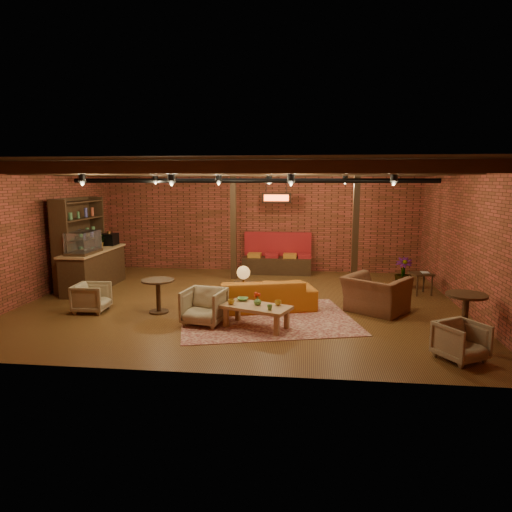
# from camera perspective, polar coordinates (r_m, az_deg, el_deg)

# --- Properties ---
(floor) EXTENTS (10.00, 10.00, 0.00)m
(floor) POSITION_cam_1_polar(r_m,az_deg,el_deg) (10.84, -1.86, -5.86)
(floor) COLOR #3C1E0F
(floor) RESTS_ON ground
(ceiling) EXTENTS (10.00, 8.00, 0.02)m
(ceiling) POSITION_cam_1_polar(r_m,az_deg,el_deg) (10.46, -1.96, 11.30)
(ceiling) COLOR black
(ceiling) RESTS_ON wall_back
(wall_back) EXTENTS (10.00, 0.02, 3.20)m
(wall_back) POSITION_cam_1_polar(r_m,az_deg,el_deg) (14.47, 0.42, 4.46)
(wall_back) COLOR brown
(wall_back) RESTS_ON ground
(wall_front) EXTENTS (10.00, 0.02, 3.20)m
(wall_front) POSITION_cam_1_polar(r_m,az_deg,el_deg) (6.64, -6.98, -1.58)
(wall_front) COLOR brown
(wall_front) RESTS_ON ground
(wall_left) EXTENTS (0.02, 8.00, 3.20)m
(wall_left) POSITION_cam_1_polar(r_m,az_deg,el_deg) (12.30, -25.65, 2.63)
(wall_left) COLOR brown
(wall_left) RESTS_ON ground
(wall_right) EXTENTS (0.02, 8.00, 3.20)m
(wall_right) POSITION_cam_1_polar(r_m,az_deg,el_deg) (10.97, 24.90, 1.97)
(wall_right) COLOR brown
(wall_right) RESTS_ON ground
(ceiling_beams) EXTENTS (9.80, 6.40, 0.22)m
(ceiling_beams) POSITION_cam_1_polar(r_m,az_deg,el_deg) (10.45, -1.96, 10.64)
(ceiling_beams) COLOR black
(ceiling_beams) RESTS_ON ceiling
(ceiling_pipe) EXTENTS (9.60, 0.12, 0.12)m
(ceiling_pipe) POSITION_cam_1_polar(r_m,az_deg,el_deg) (12.04, -0.81, 9.40)
(ceiling_pipe) COLOR black
(ceiling_pipe) RESTS_ON ceiling
(post_left) EXTENTS (0.16, 0.16, 3.20)m
(post_left) POSITION_cam_1_polar(r_m,az_deg,el_deg) (13.17, -2.83, 3.95)
(post_left) COLOR black
(post_left) RESTS_ON ground
(post_right) EXTENTS (0.16, 0.16, 3.20)m
(post_right) POSITION_cam_1_polar(r_m,az_deg,el_deg) (12.47, 12.34, 3.43)
(post_right) COLOR black
(post_right) RESTS_ON ground
(service_counter) EXTENTS (0.80, 2.50, 1.60)m
(service_counter) POSITION_cam_1_polar(r_m,az_deg,el_deg) (12.83, -19.63, -0.35)
(service_counter) COLOR black
(service_counter) RESTS_ON ground
(plant_counter) EXTENTS (0.35, 0.39, 0.30)m
(plant_counter) POSITION_cam_1_polar(r_m,az_deg,el_deg) (12.90, -18.95, 1.63)
(plant_counter) COLOR #337F33
(plant_counter) RESTS_ON service_counter
(shelving_hutch) EXTENTS (0.52, 2.00, 2.40)m
(shelving_hutch) POSITION_cam_1_polar(r_m,az_deg,el_deg) (13.04, -21.11, 1.50)
(shelving_hutch) COLOR black
(shelving_hutch) RESTS_ON ground
(banquette) EXTENTS (2.10, 0.70, 1.00)m
(banquette) POSITION_cam_1_polar(r_m,az_deg,el_deg) (14.12, 2.64, -0.18)
(banquette) COLOR maroon
(banquette) RESTS_ON ground
(service_sign) EXTENTS (0.86, 0.06, 0.30)m
(service_sign) POSITION_cam_1_polar(r_m,az_deg,el_deg) (13.48, 2.57, 7.28)
(service_sign) COLOR #FF4B19
(service_sign) RESTS_ON ceiling
(ceiling_spotlights) EXTENTS (6.40, 4.40, 0.28)m
(ceiling_spotlights) POSITION_cam_1_polar(r_m,az_deg,el_deg) (10.45, -1.95, 9.44)
(ceiling_spotlights) COLOR black
(ceiling_spotlights) RESTS_ON ceiling
(rug) EXTENTS (4.09, 3.50, 0.01)m
(rug) POSITION_cam_1_polar(r_m,az_deg,el_deg) (9.61, 1.36, -7.84)
(rug) COLOR maroon
(rug) RESTS_ON floor
(sofa) EXTENTS (2.55, 1.55, 0.70)m
(sofa) POSITION_cam_1_polar(r_m,az_deg,el_deg) (10.20, 0.61, -4.82)
(sofa) COLOR #A95917
(sofa) RESTS_ON floor
(coffee_table) EXTENTS (1.46, 1.08, 0.70)m
(coffee_table) POSITION_cam_1_polar(r_m,az_deg,el_deg) (8.95, -0.02, -6.51)
(coffee_table) COLOR #A5744D
(coffee_table) RESTS_ON floor
(side_table_lamp) EXTENTS (0.47, 0.47, 0.96)m
(side_table_lamp) POSITION_cam_1_polar(r_m,az_deg,el_deg) (10.31, -1.58, -2.49)
(side_table_lamp) COLOR black
(side_table_lamp) RESTS_ON floor
(round_table_left) EXTENTS (0.71, 0.71, 0.74)m
(round_table_left) POSITION_cam_1_polar(r_m,az_deg,el_deg) (10.15, -12.13, -4.21)
(round_table_left) COLOR black
(round_table_left) RESTS_ON floor
(armchair_a) EXTENTS (0.67, 0.71, 0.70)m
(armchair_a) POSITION_cam_1_polar(r_m,az_deg,el_deg) (10.67, -19.86, -4.74)
(armchair_a) COLOR #B7AF8E
(armchair_a) RESTS_ON floor
(armchair_b) EXTENTS (0.89, 0.85, 0.79)m
(armchair_b) POSITION_cam_1_polar(r_m,az_deg,el_deg) (9.25, -6.51, -6.08)
(armchair_b) COLOR #B7AF8E
(armchair_b) RESTS_ON floor
(armchair_right) EXTENTS (1.46, 1.36, 1.07)m
(armchair_right) POSITION_cam_1_polar(r_m,az_deg,el_deg) (10.30, 14.78, -3.92)
(armchair_right) COLOR brown
(armchair_right) RESTS_ON floor
(side_table_book) EXTENTS (0.61, 0.61, 0.58)m
(side_table_book) POSITION_cam_1_polar(r_m,az_deg,el_deg) (12.25, 19.93, -2.18)
(side_table_book) COLOR black
(side_table_book) RESTS_ON floor
(round_table_right) EXTENTS (0.72, 0.72, 0.84)m
(round_table_right) POSITION_cam_1_polar(r_m,az_deg,el_deg) (9.12, 24.72, -6.03)
(round_table_right) COLOR black
(round_table_right) RESTS_ON floor
(armchair_far) EXTENTS (0.89, 0.88, 0.68)m
(armchair_far) POSITION_cam_1_polar(r_m,az_deg,el_deg) (8.13, 24.27, -9.49)
(armchair_far) COLOR #B7AF8E
(armchair_far) RESTS_ON floor
(plant_tall) EXTENTS (1.63, 1.63, 2.42)m
(plant_tall) POSITION_cam_1_polar(r_m,az_deg,el_deg) (12.81, 18.11, 1.58)
(plant_tall) COLOR #4C7F4C
(plant_tall) RESTS_ON floor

